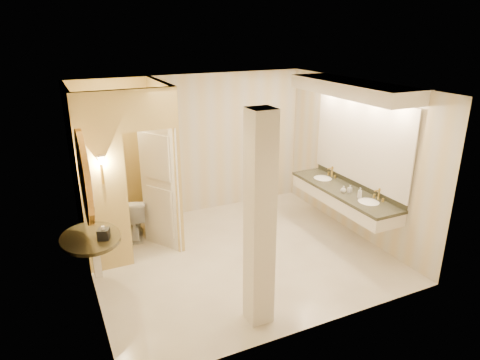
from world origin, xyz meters
The scene contains 16 objects.
floor centered at (0.00, 0.00, 0.00)m, with size 4.50×4.50×0.00m, color white.
ceiling centered at (0.00, 0.00, 2.70)m, with size 4.50×4.50×0.00m, color white.
wall_back centered at (0.00, 2.00, 1.35)m, with size 4.50×0.02×2.70m, color beige.
wall_front centered at (0.00, -2.00, 1.35)m, with size 4.50×0.02×2.70m, color beige.
wall_left centered at (-2.25, 0.00, 1.35)m, with size 0.02×4.00×2.70m, color beige.
wall_right centered at (2.25, 0.00, 1.35)m, with size 0.02×4.00×2.70m, color beige.
toilet_closet centered at (-1.13, 0.97, 1.39)m, with size 1.50×1.55×2.70m.
wall_sconce centered at (-1.93, 0.43, 1.73)m, with size 0.14×0.14×0.42m.
vanity centered at (1.98, -0.12, 1.63)m, with size 0.75×2.49×2.09m.
console_shelf centered at (-2.21, -0.09, 1.34)m, with size 0.98×0.98×1.94m.
pillar centered at (-0.45, -1.55, 1.35)m, with size 0.29×0.29×2.70m, color white.
tissue_box centered at (-2.07, -0.24, 0.95)m, with size 0.14×0.14×0.14m, color black.
toilet centered at (-1.38, 1.37, 0.38)m, with size 0.42×0.74×0.75m, color white.
soap_bottle_a centered at (1.93, -0.29, 0.94)m, with size 0.06×0.06×0.13m, color beige.
soap_bottle_b centered at (1.84, -0.24, 0.93)m, with size 0.09×0.09×0.11m, color silver.
soap_bottle_c centered at (1.92, -0.56, 0.97)m, with size 0.07×0.07×0.18m, color #C6B28C.
Camera 1 is at (-2.60, -5.56, 3.53)m, focal length 32.00 mm.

